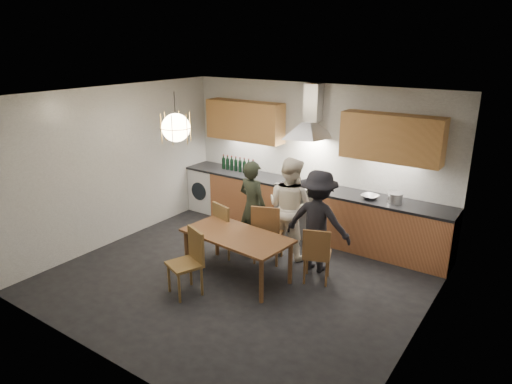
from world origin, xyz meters
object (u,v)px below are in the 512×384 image
Objects in this scene: chair_back_left at (226,226)px; mixing_bowl at (370,197)px; dining_table at (237,239)px; person_right at (318,221)px; stock_pot at (395,198)px; person_left at (253,206)px; person_mid at (290,207)px; wine_bottles at (238,164)px; chair_front at (190,258)px.

mixing_bowl reaches higher than chair_back_left.
dining_table is 1.22m from person_right.
person_left is at bearing -152.58° from stock_pot.
wine_bottles is at bearing -23.31° from person_mid.
dining_table is 1.84× the size of chair_back_left.
mixing_bowl is at bearing -176.64° from stock_pot.
chair_front is at bearing 79.04° from person_mid.
person_left is (-0.33, 0.88, 0.16)m from dining_table.
person_mid is 1.91m from wine_bottles.
person_left is 0.94× the size of person_mid.
chair_front is at bearing -120.08° from mixing_bowl.
person_mid is 0.63m from person_right.
chair_front is (0.28, -1.15, 0.01)m from chair_back_left.
chair_back_left is 0.55× the size of person_mid.
dining_table is 6.09× the size of mixing_bowl.
stock_pot is (1.62, 1.89, 0.39)m from dining_table.
chair_back_left is 0.58× the size of person_right.
chair_front is at bearing -125.92° from stock_pot.
mixing_bowl reaches higher than chair_front.
person_left is 6.70× the size of stock_pot.
stock_pot is at bearing 3.36° from mixing_bowl.
person_right reaches higher than stock_pot.
chair_front is 0.60× the size of person_left.
chair_front is 2.99m from mixing_bowl.
person_left is (-0.07, 1.58, 0.23)m from chair_front.
chair_front is 4.02× the size of stock_pot.
dining_table is 1.06× the size of person_right.
dining_table is 1.81× the size of chair_front.
chair_back_left is 3.31× the size of mixing_bowl.
person_right reaches higher than person_left.
dining_table is 7.29× the size of stock_pot.
chair_back_left is at bearing 11.63° from person_right.
dining_table is 1.12m from person_mid.
wine_bottles is at bearing 131.12° from dining_table.
person_left reaches higher than mixing_bowl.
person_left is at bearing 114.12° from chair_front.
wine_bottles is at bearing -43.66° from chair_back_left.
chair_front is at bearing 103.05° from person_left.
chair_front is 2.96m from wine_bottles.
chair_front is at bearing 49.88° from person_right.
chair_back_left is 0.53m from person_left.
person_mid is (0.50, 1.77, 0.28)m from chair_front.
chair_front is 0.56× the size of person_mid.
person_left is at bearing -5.76° from person_right.
wine_bottles is at bearing -31.03° from person_right.
person_right is at bearing 50.93° from dining_table.
person_right is (1.10, 1.56, 0.25)m from chair_front.
person_left is 5.60× the size of mixing_bowl.
wine_bottles is (-1.10, 1.09, 0.29)m from person_left.
mixing_bowl is at bearing -137.27° from person_left.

